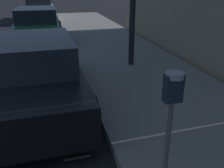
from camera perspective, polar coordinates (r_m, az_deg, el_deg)
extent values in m
cylinder|color=#59595B|center=(2.90, 12.74, -13.54)|extent=(0.06, 0.06, 1.08)
cube|color=#232838|center=(2.56, 14.05, -0.93)|extent=(0.19, 0.11, 0.30)
cylinder|color=#999EA5|center=(2.51, 14.34, 2.00)|extent=(0.19, 0.19, 0.06)
cube|color=black|center=(2.52, 13.01, -0.23)|extent=(0.01, 0.08, 0.11)
cube|color=black|center=(5.20, -18.00, 1.11)|extent=(1.92, 4.38, 0.64)
cube|color=#1E2328|center=(4.87, -18.84, 6.78)|extent=(1.64, 2.00, 0.56)
cylinder|color=black|center=(6.58, -9.63, 4.11)|extent=(0.24, 0.67, 0.66)
cylinder|color=black|center=(4.13, -5.01, -7.23)|extent=(0.24, 0.67, 0.66)
cube|color=#19592D|center=(11.20, -16.78, 12.35)|extent=(1.84, 4.41, 0.64)
cube|color=#1E2328|center=(10.90, -17.18, 15.14)|extent=(1.59, 2.17, 0.56)
cylinder|color=black|center=(12.66, -20.51, 11.86)|extent=(0.23, 0.66, 0.66)
cylinder|color=black|center=(12.57, -12.29, 12.68)|extent=(0.23, 0.66, 0.66)
cylinder|color=black|center=(10.01, -22.04, 9.13)|extent=(0.23, 0.66, 0.66)
cylinder|color=black|center=(9.90, -11.73, 10.16)|extent=(0.23, 0.66, 0.66)
cube|color=#B7B7BF|center=(17.71, -16.39, 15.83)|extent=(1.84, 4.29, 0.64)
cube|color=#1E2328|center=(17.73, -16.59, 17.70)|extent=(1.58, 2.34, 0.56)
cylinder|color=black|center=(19.11, -18.80, 15.26)|extent=(0.24, 0.67, 0.66)
cylinder|color=black|center=(19.02, -13.44, 15.78)|extent=(0.24, 0.67, 0.66)
cylinder|color=black|center=(16.51, -19.57, 14.18)|extent=(0.24, 0.67, 0.66)
cylinder|color=black|center=(16.41, -13.40, 14.80)|extent=(0.24, 0.67, 0.66)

